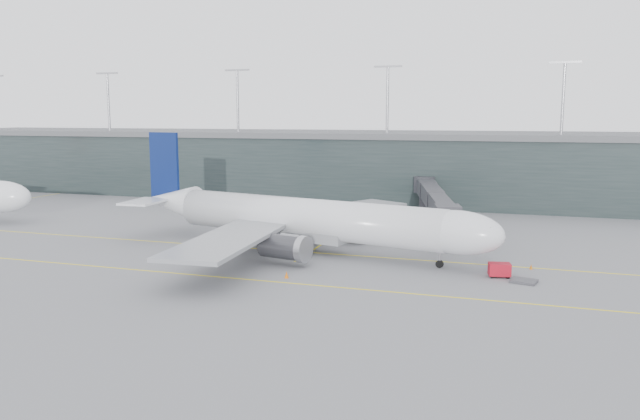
% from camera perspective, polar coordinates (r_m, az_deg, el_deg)
% --- Properties ---
extents(ground, '(320.00, 320.00, 0.00)m').
position_cam_1_polar(ground, '(92.61, -3.11, -3.17)').
color(ground, slate).
rests_on(ground, ground).
extents(taxiline_a, '(160.00, 0.25, 0.02)m').
position_cam_1_polar(taxiline_a, '(88.97, -4.03, -3.66)').
color(taxiline_a, yellow).
rests_on(taxiline_a, ground).
extents(taxiline_b, '(160.00, 0.25, 0.02)m').
position_cam_1_polar(taxiline_b, '(74.76, -8.61, -6.12)').
color(taxiline_b, yellow).
rests_on(taxiline_b, ground).
extents(taxiline_lead_main, '(0.25, 60.00, 0.02)m').
position_cam_1_polar(taxiline_lead_main, '(109.84, 3.05, -1.30)').
color(taxiline_lead_main, yellow).
rests_on(taxiline_lead_main, ground).
extents(terminal, '(240.00, 36.00, 29.00)m').
position_cam_1_polar(terminal, '(146.74, 4.96, 4.18)').
color(terminal, '#1E2829').
rests_on(terminal, ground).
extents(main_aircraft, '(57.67, 53.32, 16.29)m').
position_cam_1_polar(main_aircraft, '(87.54, -1.47, -0.81)').
color(main_aircraft, silver).
rests_on(main_aircraft, ground).
extents(jet_bridge, '(13.34, 44.48, 6.85)m').
position_cam_1_polar(jet_bridge, '(111.03, 10.88, 1.34)').
color(jet_bridge, '#2D2D32').
rests_on(jet_bridge, ground).
extents(gse_cart, '(2.77, 2.06, 1.70)m').
position_cam_1_polar(gse_cart, '(76.87, 16.09, -5.24)').
color(gse_cart, '#A30B1B').
rests_on(gse_cart, ground).
extents(baggage_dolly, '(3.29, 2.86, 0.29)m').
position_cam_1_polar(baggage_dolly, '(75.52, 18.12, -6.18)').
color(baggage_dolly, '#3D3C42').
rests_on(baggage_dolly, ground).
extents(uld_a, '(2.53, 2.27, 1.91)m').
position_cam_1_polar(uld_a, '(102.20, -3.47, -1.48)').
color(uld_a, '#333337').
rests_on(uld_a, ground).
extents(uld_b, '(2.52, 2.18, 2.02)m').
position_cam_1_polar(uld_b, '(104.22, -2.04, -1.24)').
color(uld_b, '#333337').
rests_on(uld_b, ground).
extents(uld_c, '(2.52, 2.15, 2.05)m').
position_cam_1_polar(uld_c, '(101.63, -1.22, -1.48)').
color(uld_c, '#333337').
rests_on(uld_c, ground).
extents(cone_nose, '(0.40, 0.40, 0.64)m').
position_cam_1_polar(cone_nose, '(82.09, 18.74, -4.93)').
color(cone_nose, '#CF640B').
rests_on(cone_nose, ground).
extents(cone_wing_stbd, '(0.51, 0.51, 0.80)m').
position_cam_1_polar(cone_wing_stbd, '(73.73, -3.08, -5.93)').
color(cone_wing_stbd, '#D8610C').
rests_on(cone_wing_stbd, ground).
extents(cone_wing_port, '(0.48, 0.48, 0.76)m').
position_cam_1_polar(cone_wing_port, '(98.44, 5.05, -2.26)').
color(cone_wing_port, '#FD380E').
rests_on(cone_wing_port, ground).
extents(cone_tail, '(0.39, 0.39, 0.62)m').
position_cam_1_polar(cone_tail, '(87.06, -12.06, -3.91)').
color(cone_tail, '#E35C0C').
rests_on(cone_tail, ground).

